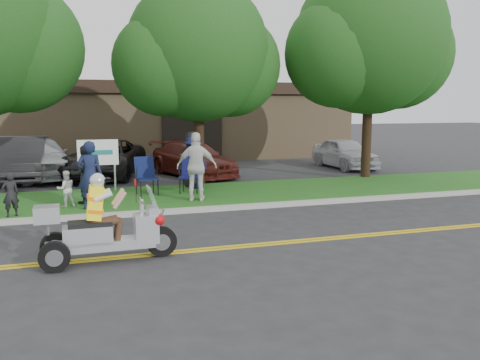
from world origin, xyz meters
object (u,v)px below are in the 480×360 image
object	(u,v)px
spectator_adult_left	(90,175)
parked_car_left	(22,159)
parked_car_right	(193,159)
lawn_chair_b	(146,173)
parked_car_mid	(105,159)
lawn_chair_a	(191,172)
parked_car_far_left	(37,157)
spectator_adult_mid	(85,174)
spectator_adult_right	(197,167)
trike_scooter	(102,231)
parked_car_far_right	(345,153)

from	to	relation	value
spectator_adult_left	parked_car_left	size ratio (longest dim) A/B	0.36
spectator_adult_left	parked_car_left	distance (m)	7.23
spectator_adult_left	parked_car_right	world-z (taller)	spectator_adult_left
lawn_chair_b	parked_car_left	size ratio (longest dim) A/B	0.23
parked_car_left	parked_car_mid	distance (m)	3.01
lawn_chair_a	parked_car_far_left	distance (m)	7.21
lawn_chair_a	parked_car_far_left	size ratio (longest dim) A/B	0.23
parked_car_left	parked_car_right	world-z (taller)	parked_car_left
parked_car_right	spectator_adult_mid	bearing A→B (deg)	-148.27
lawn_chair_a	spectator_adult_right	xyz separation A→B (m)	(-0.13, -1.41, 0.32)
trike_scooter	parked_car_left	bearing A→B (deg)	100.63
spectator_adult_left	parked_car_mid	world-z (taller)	spectator_adult_left
parked_car_far_right	spectator_adult_right	bearing A→B (deg)	-142.69
parked_car_far_left	parked_car_left	xyz separation A→B (m)	(-0.50, -0.18, -0.02)
spectator_adult_mid	parked_car_far_left	bearing A→B (deg)	-81.62
trike_scooter	spectator_adult_right	distance (m)	5.65
spectator_adult_right	trike_scooter	bearing A→B (deg)	77.30
lawn_chair_a	lawn_chair_b	distance (m)	1.40
parked_car_far_left	lawn_chair_a	bearing A→B (deg)	-67.95
lawn_chair_b	parked_car_far_left	distance (m)	6.30
spectator_adult_right	parked_car_left	bearing A→B (deg)	-33.44
lawn_chair_b	parked_car_right	xyz separation A→B (m)	(2.46, 4.31, -0.09)
spectator_adult_mid	spectator_adult_right	bearing A→B (deg)	162.90
lawn_chair_a	parked_car_mid	distance (m)	5.52
spectator_adult_left	trike_scooter	bearing A→B (deg)	92.98
parked_car_right	parked_car_far_right	xyz separation A→B (m)	(7.09, 0.46, 0.02)
lawn_chair_b	spectator_adult_left	xyz separation A→B (m)	(-1.68, -1.76, 0.25)
trike_scooter	lawn_chair_a	world-z (taller)	trike_scooter
trike_scooter	spectator_adult_right	bearing A→B (deg)	58.24
parked_car_left	parked_car_right	xyz separation A→B (m)	(6.41, -0.79, -0.15)
parked_car_far_right	lawn_chair_b	bearing A→B (deg)	-153.13
trike_scooter	parked_car_right	size ratio (longest dim) A/B	0.54
lawn_chair_a	parked_car_far_right	xyz separation A→B (m)	(8.16, 4.83, -0.07)
lawn_chair_b	parked_car_mid	distance (m)	5.03
parked_car_right	parked_car_far_right	bearing A→B (deg)	-15.41
lawn_chair_a	parked_car_right	xyz separation A→B (m)	(1.07, 4.37, -0.09)
parked_car_right	trike_scooter	bearing A→B (deg)	-130.14
spectator_adult_right	parked_car_far_right	bearing A→B (deg)	-124.88
trike_scooter	parked_car_mid	distance (m)	11.26
spectator_adult_right	parked_car_far_left	world-z (taller)	spectator_adult_right
parked_car_far_left	spectator_adult_mid	bearing A→B (deg)	-95.13
lawn_chair_b	parked_car_far_right	distance (m)	10.68
lawn_chair_b	parked_car_far_right	bearing A→B (deg)	17.75
lawn_chair_a	spectator_adult_mid	size ratio (longest dim) A/B	0.72
trike_scooter	parked_car_far_left	world-z (taller)	parked_car_far_left
spectator_adult_mid	parked_car_right	size ratio (longest dim) A/B	0.35
spectator_adult_mid	parked_car_mid	distance (m)	5.91
parked_car_left	lawn_chair_b	bearing A→B (deg)	-50.83
parked_car_far_left	trike_scooter	bearing A→B (deg)	-101.17
trike_scooter	spectator_adult_mid	xyz separation A→B (m)	(-0.17, 5.39, 0.34)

